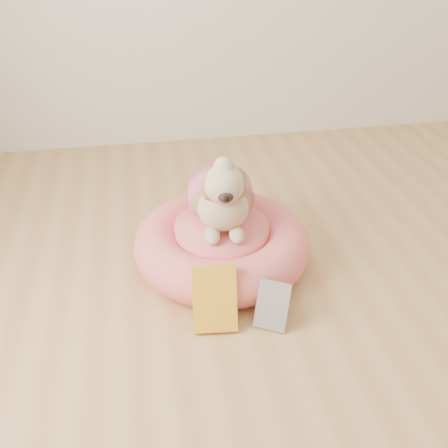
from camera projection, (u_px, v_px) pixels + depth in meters
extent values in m
cylinder|color=#F66160|center=(222.00, 251.00, 2.02)|extent=(0.51, 0.51, 0.11)
torus|color=#F66160|center=(222.00, 243.00, 2.00)|extent=(0.70, 0.70, 0.18)
cylinder|color=#F66160|center=(222.00, 234.00, 1.98)|extent=(0.37, 0.37, 0.10)
cube|color=yellow|center=(215.00, 299.00, 1.69)|extent=(0.16, 0.15, 0.22)
cube|color=white|center=(273.00, 305.00, 1.71)|extent=(0.14, 0.13, 0.16)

